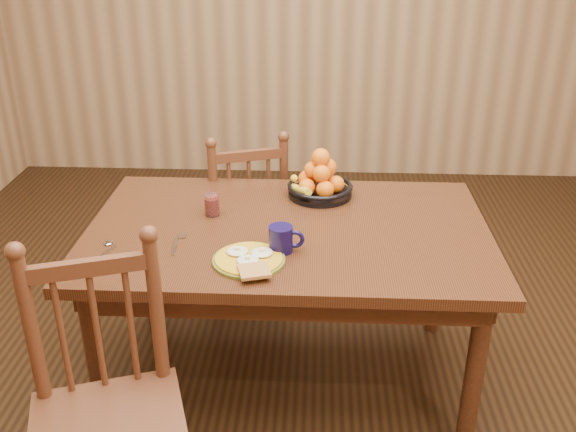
{
  "coord_description": "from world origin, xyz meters",
  "views": [
    {
      "loc": [
        0.11,
        -2.29,
        1.9
      ],
      "look_at": [
        0.0,
        0.0,
        0.8
      ],
      "focal_mm": 40.0,
      "sensor_mm": 36.0,
      "label": 1
    }
  ],
  "objects_px": {
    "chair_far": "(244,220)",
    "chair_near": "(107,416)",
    "fruit_bowl": "(320,182)",
    "dining_table": "(288,246)",
    "coffee_mug": "(282,239)",
    "breakfast_plate": "(249,260)"
  },
  "relations": [
    {
      "from": "dining_table",
      "to": "chair_far",
      "type": "relative_size",
      "value": 1.72
    },
    {
      "from": "chair_far",
      "to": "chair_near",
      "type": "relative_size",
      "value": 0.92
    },
    {
      "from": "breakfast_plate",
      "to": "coffee_mug",
      "type": "xyz_separation_m",
      "value": [
        0.11,
        0.09,
        0.04
      ]
    },
    {
      "from": "dining_table",
      "to": "fruit_bowl",
      "type": "relative_size",
      "value": 5.52
    },
    {
      "from": "chair_near",
      "to": "fruit_bowl",
      "type": "distance_m",
      "value": 1.34
    },
    {
      "from": "coffee_mug",
      "to": "fruit_bowl",
      "type": "xyz_separation_m",
      "value": [
        0.14,
        0.52,
        0.01
      ]
    },
    {
      "from": "chair_far",
      "to": "chair_near",
      "type": "xyz_separation_m",
      "value": [
        -0.26,
        -1.48,
        0.04
      ]
    },
    {
      "from": "breakfast_plate",
      "to": "fruit_bowl",
      "type": "relative_size",
      "value": 1.03
    },
    {
      "from": "coffee_mug",
      "to": "fruit_bowl",
      "type": "bearing_deg",
      "value": 75.28
    },
    {
      "from": "breakfast_plate",
      "to": "fruit_bowl",
      "type": "bearing_deg",
      "value": 67.84
    },
    {
      "from": "dining_table",
      "to": "coffee_mug",
      "type": "relative_size",
      "value": 12.02
    },
    {
      "from": "breakfast_plate",
      "to": "fruit_bowl",
      "type": "height_order",
      "value": "fruit_bowl"
    },
    {
      "from": "chair_near",
      "to": "fruit_bowl",
      "type": "relative_size",
      "value": 3.5
    },
    {
      "from": "chair_far",
      "to": "chair_near",
      "type": "distance_m",
      "value": 1.5
    },
    {
      "from": "dining_table",
      "to": "coffee_mug",
      "type": "bearing_deg",
      "value": -93.59
    },
    {
      "from": "chair_far",
      "to": "breakfast_plate",
      "type": "bearing_deg",
      "value": 79.5
    },
    {
      "from": "chair_near",
      "to": "coffee_mug",
      "type": "height_order",
      "value": "chair_near"
    },
    {
      "from": "chair_near",
      "to": "breakfast_plate",
      "type": "height_order",
      "value": "chair_near"
    },
    {
      "from": "chair_far",
      "to": "chair_near",
      "type": "bearing_deg",
      "value": 61.62
    },
    {
      "from": "chair_near",
      "to": "breakfast_plate",
      "type": "distance_m",
      "value": 0.7
    },
    {
      "from": "fruit_bowl",
      "to": "chair_far",
      "type": "bearing_deg",
      "value": 137.62
    },
    {
      "from": "chair_far",
      "to": "coffee_mug",
      "type": "xyz_separation_m",
      "value": [
        0.25,
        -0.87,
        0.35
      ]
    }
  ]
}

